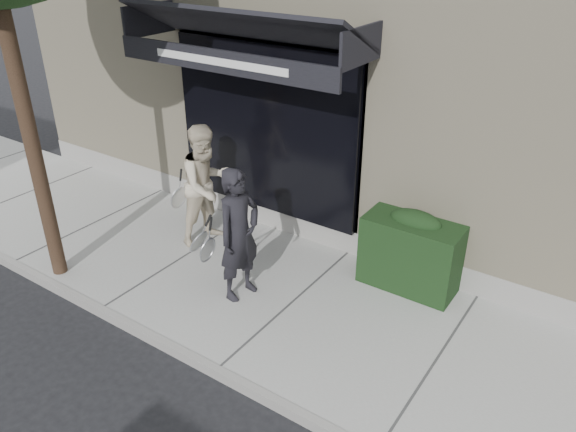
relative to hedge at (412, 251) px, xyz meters
The scene contains 7 objects.
ground 1.79m from the hedge, 131.35° to the right, with size 80.00×80.00×0.00m, color black.
sidewalk 1.77m from the hedge, 131.35° to the right, with size 20.00×3.00×0.12m, color #959690.
curb 3.07m from the hedge, 111.45° to the right, with size 20.00×0.10×0.14m, color gray.
building_facade 4.39m from the hedge, 106.65° to the left, with size 14.30×8.04×5.64m.
hedge is the anchor object (origin of this frame).
pedestrian_front 2.36m from the hedge, 140.22° to the right, with size 0.77×0.83×1.83m.
pedestrian_back 3.20m from the hedge, 168.71° to the right, with size 0.89×1.05×1.90m.
Camera 1 is at (3.38, -5.08, 4.62)m, focal length 35.00 mm.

